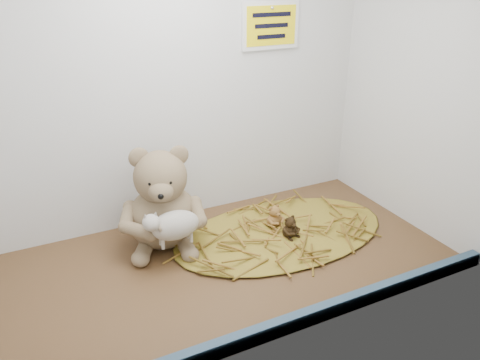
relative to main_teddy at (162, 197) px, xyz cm
name	(u,v)px	position (x,y,z in cm)	size (l,w,h in cm)	color
alcove_shell	(201,85)	(9.65, -6.99, 30.74)	(120.40, 60.20, 90.40)	#402F16
front_rail	(276,328)	(9.65, -44.79, -12.46)	(119.28, 2.20, 3.60)	#38516C
straw_bed	(281,232)	(31.59, -10.18, -13.64)	(64.54, 37.48, 1.25)	olive
main_teddy	(162,197)	(0.00, 0.00, 0.00)	(23.00, 24.28, 28.53)	#876B53
toy_lamb	(175,225)	(0.00, -10.22, -3.28)	(16.38, 10.00, 10.58)	beige
mini_teddy_tan	(274,215)	(31.09, -6.68, -9.63)	(5.46, 5.77, 6.78)	olive
mini_teddy_brown	(290,226)	(32.09, -13.68, -9.82)	(5.15, 5.44, 6.39)	black
wall_sign	(271,25)	(39.65, 13.41, 40.74)	(16.00, 1.20, 11.00)	yellow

